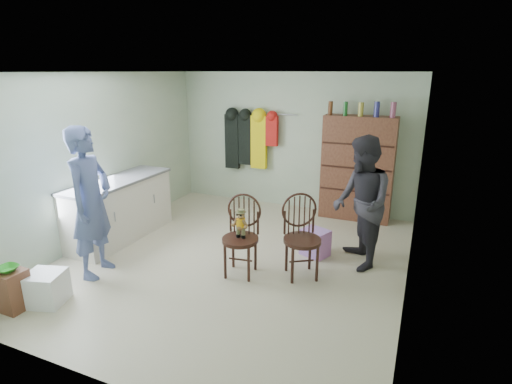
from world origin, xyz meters
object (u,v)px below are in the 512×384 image
at_px(chair_front, 242,230).
at_px(dresser, 357,168).
at_px(chair_far, 301,233).
at_px(counter, 120,209).

distance_m(chair_front, dresser, 2.80).
xyz_separation_m(chair_front, chair_far, (0.70, 0.26, -0.02)).
height_order(counter, chair_far, chair_far).
relative_size(chair_front, dresser, 0.51).
distance_m(chair_front, chair_far, 0.75).
height_order(chair_front, chair_far, chair_far).
xyz_separation_m(counter, chair_far, (2.92, -0.04, 0.09)).
height_order(counter, dresser, dresser).
bearing_deg(counter, chair_front, -7.71).
distance_m(counter, dresser, 3.96).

